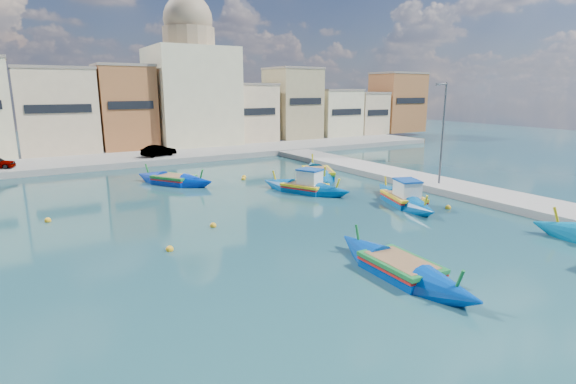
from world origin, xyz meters
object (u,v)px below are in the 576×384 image
object	(u,v)px
luzzu_turquoise_cabin	(404,199)
luzzu_cyan_mid	(318,175)
luzzu_blue_south	(401,269)
luzzu_blue_cabin	(305,188)
church_block	(191,82)
quay_street_lamp	(442,133)
luzzu_green	(174,181)

from	to	relation	value
luzzu_turquoise_cabin	luzzu_cyan_mid	size ratio (longest dim) A/B	0.89
luzzu_blue_south	luzzu_blue_cabin	bearing A→B (deg)	71.40
church_block	luzzu_cyan_mid	size ratio (longest dim) A/B	1.98
luzzu_cyan_mid	luzzu_turquoise_cabin	bearing A→B (deg)	-91.38
church_block	luzzu_blue_cabin	bearing A→B (deg)	-93.51
church_block	quay_street_lamp	bearing A→B (deg)	-77.65
quay_street_lamp	luzzu_green	size ratio (longest dim) A/B	1.04
luzzu_cyan_mid	quay_street_lamp	bearing A→B (deg)	-58.15
luzzu_cyan_mid	luzzu_blue_south	xyz separation A→B (m)	(-8.98, -18.90, -0.05)
luzzu_cyan_mid	luzzu_green	xyz separation A→B (m)	(-11.45, 4.01, -0.03)
church_block	luzzu_green	distance (m)	24.78
church_block	luzzu_green	bearing A→B (deg)	-113.40
luzzu_blue_cabin	luzzu_blue_south	world-z (taller)	luzzu_blue_cabin
luzzu_turquoise_cabin	luzzu_cyan_mid	distance (m)	10.40
church_block	quay_street_lamp	xyz separation A→B (m)	(7.44, -34.00, -4.07)
quay_street_lamp	luzzu_turquoise_cabin	size ratio (longest dim) A/B	0.93
luzzu_blue_cabin	luzzu_turquoise_cabin	bearing A→B (deg)	-59.77
luzzu_turquoise_cabin	luzzu_cyan_mid	world-z (taller)	luzzu_turquoise_cabin
quay_street_lamp	luzzu_turquoise_cabin	distance (m)	7.09
luzzu_blue_south	luzzu_green	bearing A→B (deg)	96.16
luzzu_green	church_block	bearing A→B (deg)	66.60
luzzu_turquoise_cabin	luzzu_blue_cabin	bearing A→B (deg)	120.23
luzzu_blue_cabin	luzzu_green	distance (m)	10.98
luzzu_blue_cabin	church_block	bearing A→B (deg)	86.49
luzzu_blue_cabin	luzzu_green	xyz separation A→B (m)	(-7.48, 8.03, -0.07)
luzzu_turquoise_cabin	luzzu_blue_cabin	world-z (taller)	luzzu_blue_cabin
church_block	luzzu_turquoise_cabin	world-z (taller)	church_block
luzzu_turquoise_cabin	luzzu_blue_cabin	size ratio (longest dim) A/B	1.09
quay_street_lamp	luzzu_blue_south	bearing A→B (deg)	-143.93
church_block	luzzu_blue_south	size ratio (longest dim) A/B	2.27
luzzu_turquoise_cabin	luzzu_cyan_mid	bearing A→B (deg)	88.62
luzzu_blue_cabin	luzzu_cyan_mid	distance (m)	5.65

